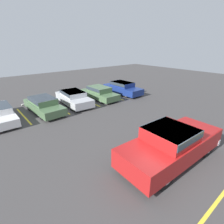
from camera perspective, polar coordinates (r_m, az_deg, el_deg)
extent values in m
plane|color=#423F3F|center=(8.74, 16.90, -16.05)|extent=(60.00, 60.00, 0.00)
cube|color=yellow|center=(15.00, -26.92, -1.18)|extent=(0.12, 4.01, 0.01)
cube|color=yellow|center=(15.77, -16.82, 1.35)|extent=(0.12, 4.01, 0.01)
cube|color=yellow|center=(17.01, -7.91, 3.54)|extent=(0.12, 4.01, 0.01)
cube|color=yellow|center=(18.62, -0.35, 5.33)|extent=(0.12, 4.01, 0.01)
cube|color=yellow|center=(20.51, 5.96, 6.74)|extent=(0.12, 4.01, 0.01)
cube|color=#A51919|center=(8.74, 18.91, -10.58)|extent=(5.58, 2.25, 0.87)
cube|color=#A51919|center=(8.18, 18.43, -6.96)|extent=(2.04, 1.98, 0.58)
cube|color=#2D3842|center=(8.12, 18.54, -6.15)|extent=(2.00, 2.04, 0.32)
cube|color=#A51919|center=(9.94, 24.82, -4.88)|extent=(2.10, 2.06, 0.13)
cube|color=silver|center=(11.02, 26.58, -6.74)|extent=(0.26, 2.13, 0.28)
cylinder|color=black|center=(10.50, 19.90, -6.61)|extent=(0.95, 0.33, 0.94)
cylinder|color=#ADADB2|center=(10.50, 19.90, -6.61)|extent=(0.53, 0.33, 0.52)
cylinder|color=black|center=(9.86, 28.47, -10.00)|extent=(0.95, 0.33, 0.94)
cylinder|color=#ADADB2|center=(9.86, 28.47, -10.00)|extent=(0.53, 0.33, 0.52)
cylinder|color=black|center=(8.20, 6.81, -13.81)|extent=(0.95, 0.33, 0.94)
cylinder|color=#ADADB2|center=(8.20, 6.81, -13.81)|extent=(0.53, 0.33, 0.52)
cylinder|color=black|center=(7.36, 16.94, -19.55)|extent=(0.95, 0.33, 0.94)
cylinder|color=#ADADB2|center=(7.36, 16.94, -19.55)|extent=(0.53, 0.33, 0.52)
cylinder|color=black|center=(13.59, -28.96, -2.43)|extent=(0.22, 0.61, 0.61)
cylinder|color=#ADADB2|center=(13.59, -28.96, -2.43)|extent=(0.23, 0.33, 0.33)
cylinder|color=black|center=(16.07, -30.92, 0.63)|extent=(0.22, 0.61, 0.61)
cylinder|color=#ADADB2|center=(16.07, -30.92, 0.63)|extent=(0.23, 0.33, 0.33)
cube|color=#4C6B47|center=(15.04, -21.29, 1.63)|extent=(1.91, 4.60, 0.57)
cube|color=#4C6B47|center=(14.97, -21.68, 3.57)|extent=(1.61, 2.42, 0.46)
cube|color=#2D3842|center=(14.95, -21.73, 3.91)|extent=(1.67, 2.37, 0.28)
cylinder|color=black|center=(14.21, -16.49, 0.46)|extent=(0.24, 0.62, 0.61)
cylinder|color=#ADADB2|center=(14.21, -16.49, 0.46)|extent=(0.24, 0.34, 0.34)
cylinder|color=black|center=(13.70, -21.96, -1.04)|extent=(0.24, 0.62, 0.61)
cylinder|color=#ADADB2|center=(13.70, -21.96, -1.04)|extent=(0.24, 0.34, 0.34)
cylinder|color=black|center=(16.51, -20.59, 2.88)|extent=(0.24, 0.62, 0.61)
cylinder|color=#ADADB2|center=(16.51, -20.59, 2.88)|extent=(0.24, 0.34, 0.34)
cylinder|color=black|center=(16.07, -25.39, 1.66)|extent=(0.24, 0.62, 0.61)
cylinder|color=#ADADB2|center=(16.07, -25.39, 1.66)|extent=(0.24, 0.34, 0.34)
cube|color=#B7BABF|center=(16.20, -12.34, 4.16)|extent=(2.11, 4.67, 0.63)
cube|color=#B7BABF|center=(16.13, -12.62, 5.99)|extent=(1.74, 2.48, 0.41)
cube|color=#2D3842|center=(16.11, -12.65, 6.27)|extent=(1.80, 2.43, 0.25)
cylinder|color=black|center=(15.41, -7.71, 2.93)|extent=(0.27, 0.68, 0.67)
cylinder|color=#ADADB2|center=(15.41, -7.71, 2.93)|extent=(0.26, 0.38, 0.37)
cylinder|color=black|center=(14.81, -12.90, 1.79)|extent=(0.27, 0.68, 0.67)
cylinder|color=#ADADB2|center=(14.81, -12.90, 1.79)|extent=(0.26, 0.38, 0.37)
cylinder|color=black|center=(17.69, -11.79, 5.11)|extent=(0.27, 0.68, 0.67)
cylinder|color=#ADADB2|center=(17.69, -11.79, 5.11)|extent=(0.26, 0.38, 0.37)
cylinder|color=black|center=(17.17, -16.42, 4.18)|extent=(0.27, 0.68, 0.67)
cylinder|color=#ADADB2|center=(17.17, -16.42, 4.18)|extent=(0.26, 0.38, 0.37)
cube|color=#4C6B47|center=(17.50, -4.01, 5.76)|extent=(1.77, 4.30, 0.55)
cube|color=#4C6B47|center=(17.44, -4.23, 7.46)|extent=(1.53, 2.24, 0.49)
cube|color=#2D3842|center=(17.41, -4.23, 7.77)|extent=(1.60, 2.20, 0.29)
cylinder|color=black|center=(17.05, 0.50, 4.93)|extent=(0.22, 0.65, 0.65)
cylinder|color=#ADADB2|center=(17.05, 0.50, 4.93)|extent=(0.22, 0.36, 0.36)
cylinder|color=black|center=(16.16, -3.46, 3.95)|extent=(0.22, 0.65, 0.65)
cylinder|color=#ADADB2|center=(16.16, -3.46, 3.95)|extent=(0.22, 0.36, 0.36)
cylinder|color=black|center=(18.92, -4.47, 6.55)|extent=(0.22, 0.65, 0.65)
cylinder|color=#ADADB2|center=(18.92, -4.47, 6.55)|extent=(0.22, 0.36, 0.36)
cylinder|color=black|center=(18.13, -8.24, 5.72)|extent=(0.22, 0.65, 0.65)
cylinder|color=#ADADB2|center=(18.13, -8.24, 5.72)|extent=(0.22, 0.36, 0.36)
cube|color=navy|center=(19.32, 3.50, 7.42)|extent=(1.80, 4.63, 0.63)
cube|color=navy|center=(19.26, 3.34, 9.06)|extent=(1.57, 2.41, 0.47)
cube|color=#2D3842|center=(19.24, 3.35, 9.33)|extent=(1.64, 2.37, 0.28)
cylinder|color=black|center=(18.99, 7.95, 6.50)|extent=(0.21, 0.68, 0.68)
cylinder|color=#ADADB2|center=(18.99, 7.95, 6.50)|extent=(0.22, 0.37, 0.37)
cylinder|color=black|center=(17.93, 4.68, 5.73)|extent=(0.21, 0.68, 0.68)
cylinder|color=#ADADB2|center=(17.93, 4.68, 5.73)|extent=(0.22, 0.37, 0.37)
cylinder|color=black|center=(20.81, 2.45, 8.01)|extent=(0.21, 0.68, 0.68)
cylinder|color=#ADADB2|center=(20.81, 2.45, 8.01)|extent=(0.22, 0.37, 0.37)
cylinder|color=black|center=(19.84, -0.80, 7.35)|extent=(0.21, 0.68, 0.68)
cylinder|color=#ADADB2|center=(19.84, -0.80, 7.35)|extent=(0.22, 0.37, 0.37)
cube|color=#B7B2A8|center=(17.67, -24.45, 2.68)|extent=(1.90, 0.20, 0.14)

